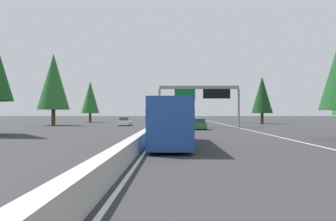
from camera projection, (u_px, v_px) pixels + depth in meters
name	position (u px, v px, depth m)	size (l,w,h in m)	color
ground_plane	(163.00, 125.00, 61.89)	(320.00, 320.00, 0.00)	#2D2D30
median_barrier	(165.00, 120.00, 81.89)	(180.00, 0.56, 0.90)	#ADAAA3
shoulder_stripe_right	(217.00, 123.00, 71.71)	(160.00, 0.16, 0.01)	silver
shoulder_stripe_median	(166.00, 123.00, 71.88)	(160.00, 0.16, 0.01)	silver
sign_gantry_overhead	(200.00, 94.00, 50.91)	(0.50, 12.68, 6.43)	gray
bus_distant_a	(171.00, 120.00, 22.42)	(11.50, 2.55, 3.10)	#1E4793
sedan_mid_center	(199.00, 124.00, 43.83)	(4.40, 1.80, 1.47)	#2D6B38
sedan_near_center	(189.00, 120.00, 73.23)	(4.40, 1.80, 1.47)	#2D6B38
box_truck_distant_b	(183.00, 114.00, 121.95)	(8.50, 2.40, 2.95)	gold
pickup_mid_left	(174.00, 120.00, 57.83)	(5.60, 2.00, 1.86)	black
sedan_far_center	(173.00, 127.00, 34.77)	(4.40, 1.80, 1.47)	maroon
minivan_near_right	(185.00, 117.00, 93.67)	(5.00, 1.95, 1.69)	black
oncoming_near	(125.00, 122.00, 56.71)	(4.40, 1.80, 1.47)	white
conifer_right_mid	(262.00, 95.00, 66.92)	(4.27, 4.27, 9.70)	#4C3823
conifer_left_near	(53.00, 82.00, 57.94)	(5.59, 5.59, 12.71)	#4C3823
conifer_left_mid	(90.00, 97.00, 76.72)	(4.22, 4.22, 9.60)	#4C3823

